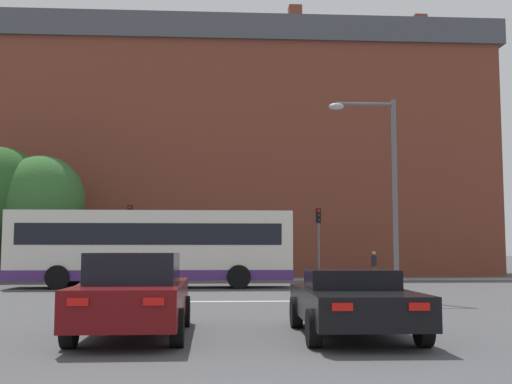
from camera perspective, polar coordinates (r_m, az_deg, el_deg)
stop_line_strip at (r=20.39m, az=-2.28°, el=-9.69°), size 8.24×0.30×0.01m
far_pavement at (r=35.68m, az=-2.82°, el=-7.79°), size 69.16×2.50×0.01m
brick_civic_building at (r=45.76m, az=-7.22°, el=3.37°), size 43.49×11.18×18.54m
car_saloon_left at (r=12.28m, az=-10.75°, el=-8.90°), size 1.99×4.69×1.54m
car_roadster_right at (r=12.24m, az=8.56°, el=-9.60°), size 2.10×4.52×1.23m
bus_crossing_lead at (r=28.29m, az=-9.21°, el=-4.82°), size 12.03×2.67×3.28m
traffic_light_far_right at (r=35.24m, az=5.58°, el=-3.52°), size 0.26×0.31×3.91m
traffic_light_far_left at (r=35.57m, az=-11.17°, el=-3.29°), size 0.26×0.31×4.07m
street_lamp_junction at (r=21.44m, az=11.17°, el=1.54°), size 2.24×0.36×6.58m
pedestrian_waiting at (r=36.46m, az=10.44°, el=-6.24°), size 0.38×0.46×1.56m
pedestrian_walking_east at (r=36.45m, az=-11.85°, el=-5.94°), size 0.39×0.46×1.82m
tree_by_building at (r=37.55m, az=-21.83°, el=-0.08°), size 4.79×4.79×7.25m
tree_kerbside at (r=36.78m, az=-18.55°, el=-0.70°), size 4.65×4.65×6.78m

